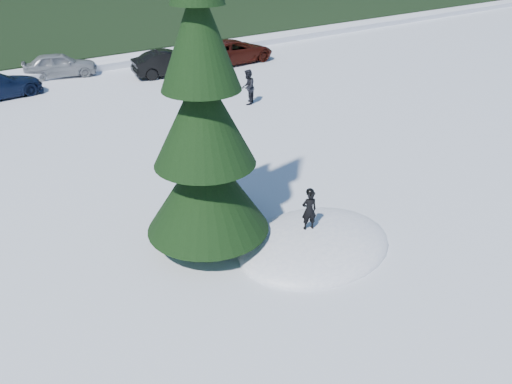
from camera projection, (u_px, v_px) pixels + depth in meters
ground at (315, 246)px, 13.46m from camera, size 200.00×200.00×0.00m
snow_mound at (315, 246)px, 13.46m from camera, size 4.48×3.52×0.96m
spruce_tall at (204, 129)px, 11.97m from camera, size 3.20×3.20×8.60m
spruce_short at (208, 149)px, 14.05m from camera, size 2.20×2.20×5.37m
child_skier at (309, 210)px, 13.08m from camera, size 0.48×0.41×1.12m
adult_0 at (248, 87)px, 24.38m from camera, size 1.05×1.03×1.70m
adult_1 at (202, 77)px, 25.86m from camera, size 1.14×0.61×1.85m
adult_2 at (210, 71)px, 27.52m from camera, size 1.16×1.16×1.61m
car_4 at (60, 65)px, 29.23m from camera, size 4.42×2.75×1.40m
car_5 at (171, 63)px, 29.49m from camera, size 4.70×2.54×1.47m
car_6 at (235, 51)px, 32.46m from camera, size 5.44×2.65×1.49m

